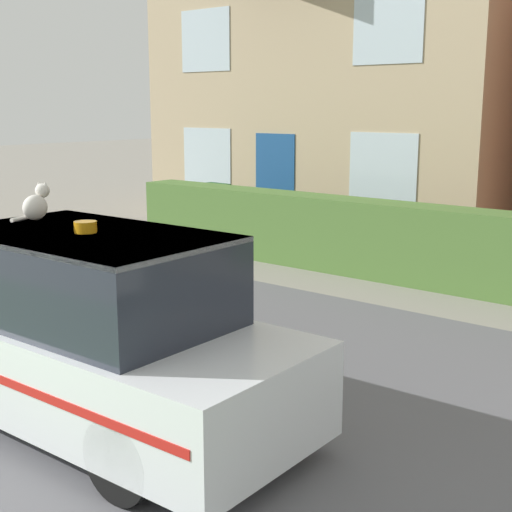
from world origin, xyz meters
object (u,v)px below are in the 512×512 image
at_px(cat, 37,205).
at_px(wheelie_bin, 208,215).
at_px(police_car, 81,331).
at_px(house_left, 361,52).

relative_size(cat, wheelie_bin, 0.30).
relative_size(police_car, wheelie_bin, 3.66).
xyz_separation_m(police_car, wheelie_bin, (-4.47, 6.34, -0.18)).
xyz_separation_m(cat, house_left, (-3.70, 11.07, 1.98)).
relative_size(cat, house_left, 0.04).
distance_m(house_left, wheelie_bin, 5.60).
height_order(house_left, wheelie_bin, house_left).
height_order(police_car, wheelie_bin, police_car).
relative_size(police_car, house_left, 0.52).
bearing_deg(cat, wheelie_bin, 16.62).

